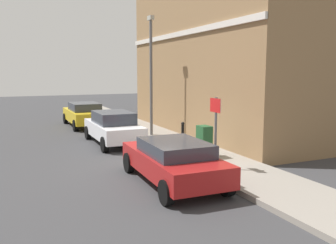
{
  "coord_description": "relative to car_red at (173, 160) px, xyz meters",
  "views": [
    {
      "loc": [
        -4.63,
        -11.65,
        3.24
      ],
      "look_at": [
        1.31,
        1.69,
        1.2
      ],
      "focal_mm": 38.55,
      "sensor_mm": 36.0,
      "label": 1
    }
  ],
  "objects": [
    {
      "name": "lamppost",
      "position": [
        2.1,
        7.1,
        2.6
      ],
      "size": [
        0.2,
        0.44,
        5.72
      ],
      "color": "#59595B",
      "rests_on": "sidewalk"
    },
    {
      "name": "utility_cabinet",
      "position": [
        2.15,
        1.96,
        -0.02
      ],
      "size": [
        0.46,
        0.61,
        1.15
      ],
      "color": "#1E4C28",
      "rests_on": "sidewalk"
    },
    {
      "name": "car_white",
      "position": [
        -0.02,
        6.4,
        0.07
      ],
      "size": [
        1.87,
        4.27,
        1.46
      ],
      "rotation": [
        0.0,
        0.0,
        1.58
      ],
      "color": "silver",
      "rests_on": "ground"
    },
    {
      "name": "car_yellow",
      "position": [
        -0.19,
        12.23,
        0.05
      ],
      "size": [
        1.94,
        4.45,
        1.42
      ],
      "rotation": [
        0.0,
        0.0,
        1.59
      ],
      "color": "gold",
      "rests_on": "ground"
    },
    {
      "name": "sidewalk",
      "position": [
        2.34,
        8.38,
        -0.62
      ],
      "size": [
        2.39,
        30.0,
        0.15
      ],
      "primitive_type": "cube",
      "color": "gray",
      "rests_on": "ground"
    },
    {
      "name": "street_sign",
      "position": [
        1.63,
        0.36,
        0.96
      ],
      "size": [
        0.08,
        0.6,
        2.3
      ],
      "color": "#59595B",
      "rests_on": "sidewalk"
    },
    {
      "name": "bollard_near_cabinet",
      "position": [
        2.25,
        3.92,
        0.01
      ],
      "size": [
        0.14,
        0.14,
        1.04
      ],
      "color": "black",
      "rests_on": "sidewalk"
    },
    {
      "name": "ground",
      "position": [
        0.33,
        2.38,
        -0.7
      ],
      "size": [
        80.0,
        80.0,
        0.0
      ],
      "primitive_type": "plane",
      "color": "#38383A"
    },
    {
      "name": "car_red",
      "position": [
        0.0,
        0.0,
        0.0
      ],
      "size": [
        2.01,
        4.31,
        1.28
      ],
      "rotation": [
        0.0,
        0.0,
        1.55
      ],
      "color": "maroon",
      "rests_on": "ground"
    },
    {
      "name": "corner_building",
      "position": [
        7.27,
        6.83,
        3.7
      ],
      "size": [
        7.58,
        12.9,
        8.8
      ],
      "color": "olive",
      "rests_on": "ground"
    }
  ]
}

